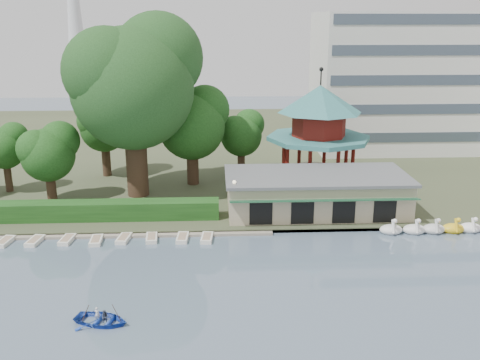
{
  "coord_description": "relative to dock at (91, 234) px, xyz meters",
  "views": [
    {
      "loc": [
        -0.25,
        -29.73,
        19.44
      ],
      "look_at": [
        2.0,
        18.0,
        5.0
      ],
      "focal_mm": 40.0,
      "sensor_mm": 36.0,
      "label": 1
    }
  ],
  "objects": [
    {
      "name": "rowboat_with_passengers",
      "position": [
        4.01,
        -15.26,
        0.41
      ],
      "size": [
        5.96,
        4.97,
        2.01
      ],
      "color": "#1C3EA8",
      "rests_on": "ground"
    },
    {
      "name": "boathouse",
      "position": [
        22.0,
        4.77,
        2.25
      ],
      "size": [
        18.6,
        9.39,
        3.9
      ],
      "color": "tan",
      "rests_on": "shore"
    },
    {
      "name": "hedge",
      "position": [
        -3.0,
        3.3,
        1.18
      ],
      "size": [
        30.0,
        2.0,
        1.8
      ],
      "primitive_type": "cube",
      "color": "#1F4E19",
      "rests_on": "shore"
    },
    {
      "name": "pavilion",
      "position": [
        24.0,
        14.8,
        7.36
      ],
      "size": [
        12.4,
        12.4,
        13.5
      ],
      "color": "tan",
      "rests_on": "shore"
    },
    {
      "name": "office_building",
      "position": [
        44.67,
        31.8,
        9.61
      ],
      "size": [
        38.0,
        18.0,
        20.0
      ],
      "color": "silver",
      "rests_on": "shore"
    },
    {
      "name": "embankment",
      "position": [
        12.0,
        0.1,
        0.03
      ],
      "size": [
        220.0,
        0.6,
        0.3
      ],
      "primitive_type": "cube",
      "color": "gray",
      "rests_on": "ground"
    },
    {
      "name": "ground_plane",
      "position": [
        12.0,
        -17.2,
        -0.12
      ],
      "size": [
        220.0,
        220.0,
        0.0
      ],
      "primitive_type": "plane",
      "color": "slate",
      "rests_on": "ground"
    },
    {
      "name": "lamp_post",
      "position": [
        13.5,
        1.8,
        3.22
      ],
      "size": [
        0.36,
        0.36,
        4.28
      ],
      "color": "black",
      "rests_on": "shore"
    },
    {
      "name": "small_trees",
      "position": [
        -0.3,
        14.09,
        6.59
      ],
      "size": [
        39.25,
        15.93,
        11.68
      ],
      "color": "#3A281C",
      "rests_on": "shore"
    },
    {
      "name": "big_tree",
      "position": [
        3.18,
        11.01,
        13.22
      ],
      "size": [
        14.45,
        13.46,
        19.94
      ],
      "color": "#3A281C",
      "rests_on": "shore"
    },
    {
      "name": "swan_boats",
      "position": [
        33.29,
        -0.77,
        0.28
      ],
      "size": [
        12.62,
        1.93,
        1.92
      ],
      "color": "white",
      "rests_on": "ground"
    },
    {
      "name": "moored_rowboats",
      "position": [
        -2.02,
        -1.42,
        0.06
      ],
      "size": [
        27.34,
        2.74,
        0.36
      ],
      "color": "silver",
      "rests_on": "ground"
    },
    {
      "name": "shore",
      "position": [
        12.0,
        34.8,
        0.08
      ],
      "size": [
        220.0,
        70.0,
        0.4
      ],
      "primitive_type": "cube",
      "color": "#424930",
      "rests_on": "ground"
    },
    {
      "name": "dock",
      "position": [
        0.0,
        0.0,
        0.0
      ],
      "size": [
        34.0,
        1.6,
        0.24
      ],
      "primitive_type": "cube",
      "color": "gray",
      "rests_on": "ground"
    }
  ]
}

